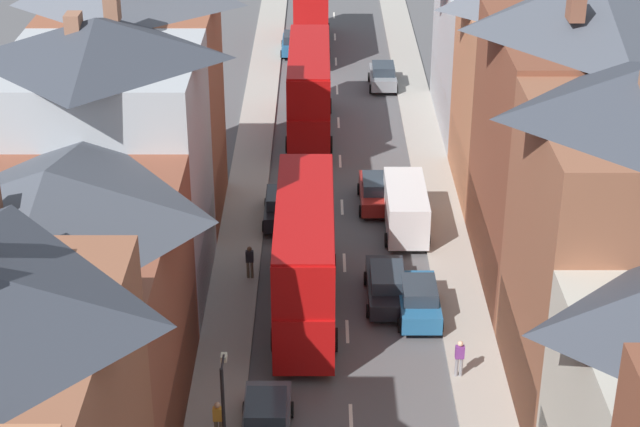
% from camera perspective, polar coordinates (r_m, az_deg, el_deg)
% --- Properties ---
extents(pavement_left, '(2.20, 104.00, 0.14)m').
position_cam_1_polar(pavement_left, '(58.03, -4.13, 1.27)').
color(pavement_left, '#A8A399').
rests_on(pavement_left, ground).
extents(pavement_right, '(2.20, 104.00, 0.14)m').
position_cam_1_polar(pavement_right, '(58.23, 5.94, 1.28)').
color(pavement_right, '#A8A399').
rests_on(pavement_right, ground).
extents(centre_line_dashes, '(0.14, 97.80, 0.01)m').
position_cam_1_polar(centre_line_dashes, '(56.13, 0.95, 0.35)').
color(centre_line_dashes, silver).
rests_on(centre_line_dashes, ground).
extents(terrace_row_left, '(8.00, 51.17, 14.98)m').
position_cam_1_polar(terrace_row_left, '(33.68, -15.90, -7.42)').
color(terrace_row_left, brown).
rests_on(terrace_row_left, ground).
extents(terrace_row_right, '(8.00, 65.48, 14.04)m').
position_cam_1_polar(terrace_row_right, '(41.17, 15.77, -1.25)').
color(terrace_row_right, '#A36042').
rests_on(terrace_row_right, ground).
extents(double_decker_bus_lead, '(2.74, 10.80, 5.30)m').
position_cam_1_polar(double_decker_bus_lead, '(64.50, -0.83, 6.63)').
color(double_decker_bus_lead, '#B70F0F').
rests_on(double_decker_bus_lead, ground).
extents(double_decker_bus_mid_street, '(2.74, 10.80, 5.30)m').
position_cam_1_polar(double_decker_bus_mid_street, '(45.60, -1.04, -2.25)').
color(double_decker_bus_mid_street, '#B70F0F').
rests_on(double_decker_bus_mid_street, ground).
extents(double_decker_bus_far_approaching, '(2.74, 10.80, 5.30)m').
position_cam_1_polar(double_decker_bus_far_approaching, '(80.43, -0.73, 10.69)').
color(double_decker_bus_far_approaching, red).
rests_on(double_decker_bus_far_approaching, ground).
extents(car_near_blue, '(1.90, 3.81, 1.71)m').
position_cam_1_polar(car_near_blue, '(39.41, -3.08, -10.86)').
color(car_near_blue, '#4C515B').
rests_on(car_near_blue, ground).
extents(car_near_silver, '(1.90, 4.18, 1.70)m').
position_cam_1_polar(car_near_silver, '(54.33, -2.28, 0.39)').
color(car_near_silver, black).
rests_on(car_near_silver, ground).
extents(car_parked_left_a, '(1.90, 4.30, 1.65)m').
position_cam_1_polar(car_parked_left_a, '(56.00, 2.79, 1.20)').
color(car_parked_left_a, maroon).
rests_on(car_parked_left_a, ground).
extents(car_mid_black, '(1.90, 4.60, 1.64)m').
position_cam_1_polar(car_mid_black, '(47.45, 3.36, -3.82)').
color(car_mid_black, black).
rests_on(car_mid_black, ground).
extents(car_parked_left_b, '(1.90, 4.09, 1.71)m').
position_cam_1_polar(car_parked_left_b, '(46.43, 5.06, -4.57)').
color(car_parked_left_b, '#236093').
rests_on(car_parked_left_b, ground).
extents(car_mid_white, '(1.90, 3.92, 1.69)m').
position_cam_1_polar(car_mid_white, '(73.00, 3.12, 7.36)').
color(car_mid_white, gray).
rests_on(car_mid_white, ground).
extents(car_parked_right_b, '(1.90, 4.00, 1.57)m').
position_cam_1_polar(car_parked_right_b, '(79.97, -1.66, 9.07)').
color(car_parked_right_b, '#236093').
rests_on(car_parked_right_b, ground).
extents(delivery_van, '(2.20, 5.20, 2.41)m').
position_cam_1_polar(delivery_van, '(53.20, 4.36, 0.32)').
color(delivery_van, white).
rests_on(delivery_van, ground).
extents(pedestrian_mid_left, '(0.36, 0.22, 1.61)m').
position_cam_1_polar(pedestrian_mid_left, '(39.22, -5.67, -10.85)').
color(pedestrian_mid_left, brown).
rests_on(pedestrian_mid_left, pavement_left).
extents(pedestrian_mid_right, '(0.36, 0.22, 1.61)m').
position_cam_1_polar(pedestrian_mid_right, '(42.60, 7.23, -7.56)').
color(pedestrian_mid_right, gray).
rests_on(pedestrian_mid_right, pavement_right).
extents(pedestrian_far_left, '(0.36, 0.22, 1.61)m').
position_cam_1_polar(pedestrian_far_left, '(48.97, -4.00, -2.52)').
color(pedestrian_far_left, brown).
rests_on(pedestrian_far_left, pavement_left).
extents(street_lamp, '(0.20, 1.12, 5.50)m').
position_cam_1_polar(street_lamp, '(35.32, -5.32, -11.14)').
color(street_lamp, black).
rests_on(street_lamp, ground).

